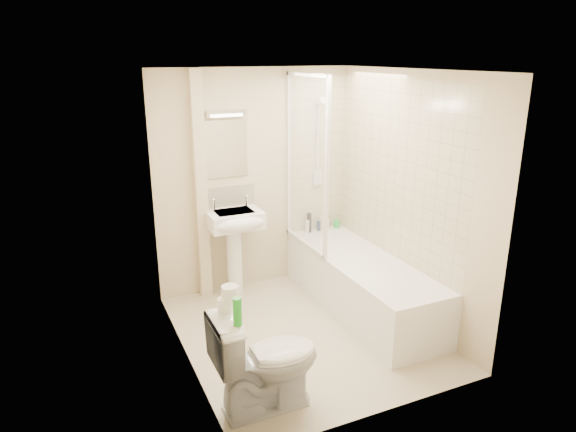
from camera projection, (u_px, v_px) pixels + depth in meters
name	position (u px, v px, depth m)	size (l,w,h in m)	color
floor	(304.00, 333.00, 4.86)	(2.50, 2.50, 0.00)	beige
wall_back	(255.00, 181.00, 5.59)	(2.20, 0.02, 2.40)	beige
wall_left	(181.00, 229.00, 4.07)	(0.02, 2.50, 2.40)	beige
wall_right	(408.00, 198.00, 4.93)	(0.02, 2.50, 2.40)	beige
ceiling	(307.00, 70.00, 4.14)	(2.20, 2.50, 0.02)	white
tile_back	(317.00, 156.00, 5.80)	(0.70, 0.01, 1.75)	beige
tile_right	(396.00, 171.00, 5.03)	(0.01, 2.10, 1.75)	beige
pipe_boxing	(200.00, 188.00, 5.29)	(0.12, 0.12, 2.40)	beige
splashback	(228.00, 200.00, 5.51)	(0.60, 0.01, 0.30)	beige
mirror	(226.00, 149.00, 5.34)	(0.46, 0.01, 0.60)	white
strip_light	(225.00, 113.00, 5.21)	(0.42, 0.07, 0.07)	silver
bathtub	(361.00, 283.00, 5.24)	(0.70, 2.10, 0.55)	white
shower_screen	(306.00, 163.00, 5.28)	(0.04, 0.92, 1.80)	white
shower_fixture	(318.00, 146.00, 5.73)	(0.10, 0.16, 0.99)	white
pedestal_sink	(236.00, 229.00, 5.39)	(0.56, 0.51, 1.08)	white
bottle_white_a	(307.00, 226.00, 5.92)	(0.05, 0.05, 0.15)	silver
bottle_black_b	(309.00, 223.00, 5.92)	(0.06, 0.06, 0.23)	black
bottle_blue	(319.00, 226.00, 5.98)	(0.05, 0.05, 0.12)	navy
bottle_cream	(321.00, 223.00, 5.99)	(0.06, 0.06, 0.17)	beige
bottle_white_b	(327.00, 224.00, 6.02)	(0.05, 0.05, 0.13)	white
bottle_green	(337.00, 224.00, 6.08)	(0.07, 0.07, 0.10)	green
toilet	(266.00, 360.00, 3.73)	(0.79, 0.45, 0.80)	white
toilet_roll_lower	(225.00, 305.00, 3.58)	(0.10, 0.10, 0.10)	white
toilet_roll_upper	(230.00, 292.00, 3.55)	(0.12, 0.12, 0.09)	white
green_bottle	(237.00, 312.00, 3.39)	(0.06, 0.06, 0.20)	green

